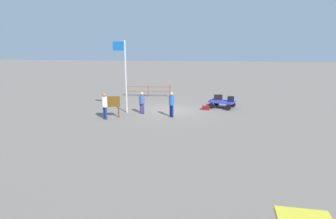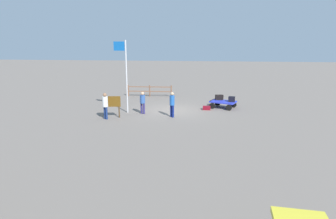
{
  "view_description": "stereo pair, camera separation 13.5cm",
  "coord_description": "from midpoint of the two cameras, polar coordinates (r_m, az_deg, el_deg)",
  "views": [
    {
      "loc": [
        -2.32,
        20.47,
        4.86
      ],
      "look_at": [
        -0.55,
        6.0,
        1.47
      ],
      "focal_mm": 30.58,
      "sensor_mm": 36.0,
      "label": 1
    },
    {
      "loc": [
        -2.45,
        20.45,
        4.86
      ],
      "look_at": [
        -0.55,
        6.0,
        1.47
      ],
      "focal_mm": 30.58,
      "sensor_mm": 36.0,
      "label": 2
    }
  ],
  "objects": [
    {
      "name": "wooden_fence",
      "position": [
        26.68,
        -4.05,
        3.91
      ],
      "size": [
        4.15,
        0.32,
        1.06
      ],
      "color": "brown",
      "rests_on": "ground"
    },
    {
      "name": "signboard",
      "position": [
        19.25,
        -11.41,
        1.2
      ],
      "size": [
        1.11,
        0.24,
        1.45
      ],
      "color": "#4C3319",
      "rests_on": "ground"
    },
    {
      "name": "suitcase_navy",
      "position": [
        22.62,
        9.81,
        2.42
      ],
      "size": [
        0.64,
        0.4,
        0.39
      ],
      "color": "black",
      "rests_on": "luggage_cart"
    },
    {
      "name": "worker_supervisor",
      "position": [
        18.96,
        -12.73,
        1.1
      ],
      "size": [
        0.51,
        0.51,
        1.73
      ],
      "color": "navy",
      "rests_on": "ground"
    },
    {
      "name": "flagpole",
      "position": [
        20.25,
        -8.94,
        7.74
      ],
      "size": [
        0.92,
        0.21,
        5.07
      ],
      "color": "silver",
      "rests_on": "ground"
    },
    {
      "name": "suitcase_tan",
      "position": [
        22.09,
        12.22,
        2.05
      ],
      "size": [
        0.53,
        0.44,
        0.39
      ],
      "color": "black",
      "rests_on": "luggage_cart"
    },
    {
      "name": "ground_plane",
      "position": [
        21.16,
        0.3,
        -0.18
      ],
      "size": [
        120.0,
        120.0,
        0.0
      ],
      "primitive_type": "plane",
      "color": "slate"
    },
    {
      "name": "suitcase_grey",
      "position": [
        21.56,
        7.37,
        0.32
      ],
      "size": [
        0.58,
        0.41,
        0.26
      ],
      "color": "maroon",
      "rests_on": "ground"
    },
    {
      "name": "worker_lead",
      "position": [
        20.07,
        -5.42,
        1.72
      ],
      "size": [
        0.46,
        0.46,
        1.56
      ],
      "color": "navy",
      "rests_on": "ground"
    },
    {
      "name": "luggage_cart",
      "position": [
        22.27,
        10.51,
        1.37
      ],
      "size": [
        2.16,
        1.89,
        0.55
      ],
      "color": "blue",
      "rests_on": "ground"
    },
    {
      "name": "worker_trailing",
      "position": [
        19.04,
        0.5,
        1.37
      ],
      "size": [
        0.46,
        0.46,
        1.71
      ],
      "color": "navy",
      "rests_on": "ground"
    }
  ]
}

